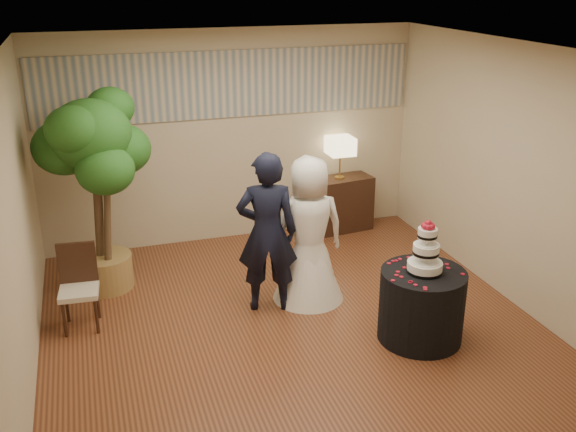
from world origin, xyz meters
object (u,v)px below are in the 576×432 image
object	(u,v)px
groom	(267,233)
ficus_tree	(97,193)
bride	(309,230)
table_lamp	(340,158)
wedding_cake	(426,246)
cake_table	(421,305)
console	(339,204)
side_chair	(79,289)

from	to	relation	value
groom	ficus_tree	world-z (taller)	ficus_tree
bride	ficus_tree	world-z (taller)	ficus_tree
groom	table_lamp	world-z (taller)	groom
wedding_cake	ficus_tree	world-z (taller)	ficus_tree
groom	cake_table	xyz separation A→B (m)	(1.27, -1.07, -0.52)
bride	cake_table	distance (m)	1.46
console	table_lamp	bearing A→B (deg)	0.00
ficus_tree	wedding_cake	bearing A→B (deg)	-35.71
cake_table	wedding_cake	bearing A→B (deg)	0.00
groom	ficus_tree	xyz separation A→B (m)	(-1.66, 1.04, 0.28)
groom	ficus_tree	size ratio (longest dim) A/B	0.76
console	table_lamp	world-z (taller)	table_lamp
ficus_tree	cake_table	bearing A→B (deg)	-35.71
side_chair	table_lamp	bearing A→B (deg)	30.03
wedding_cake	bride	bearing A→B (deg)	124.18
groom	bride	bearing A→B (deg)	-158.20
bride	ficus_tree	distance (m)	2.38
bride	groom	bearing A→B (deg)	8.77
groom	side_chair	size ratio (longest dim) A/B	2.00
cake_table	groom	bearing A→B (deg)	139.90
ficus_tree	side_chair	bearing A→B (deg)	-108.50
bride	wedding_cake	xyz separation A→B (m)	(0.78, -1.15, 0.18)
groom	wedding_cake	distance (m)	1.67
cake_table	console	xyz separation A→B (m)	(0.30, 2.92, 0.02)
bride	wedding_cake	distance (m)	1.40
wedding_cake	console	xyz separation A→B (m)	(0.30, 2.92, -0.62)
table_lamp	cake_table	bearing A→B (deg)	-95.92
side_chair	bride	bearing A→B (deg)	2.27
groom	side_chair	bearing A→B (deg)	8.03
bride	console	world-z (taller)	bride
groom	bride	distance (m)	0.50
cake_table	side_chair	size ratio (longest dim) A/B	0.95
console	side_chair	bearing A→B (deg)	-161.73
bride	wedding_cake	bearing A→B (deg)	124.37
groom	wedding_cake	size ratio (longest dim) A/B	3.26
groom	side_chair	distance (m)	2.00
console	ficus_tree	distance (m)	3.42
cake_table	ficus_tree	bearing A→B (deg)	144.29
bride	cake_table	world-z (taller)	bride
cake_table	table_lamp	bearing A→B (deg)	84.08
side_chair	cake_table	bearing A→B (deg)	-16.54
ficus_tree	table_lamp	bearing A→B (deg)	14.08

